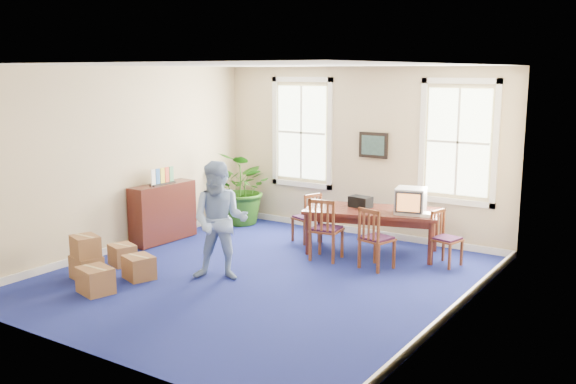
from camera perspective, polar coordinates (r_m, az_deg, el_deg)
The scene contains 25 objects.
floor at distance 9.93m, azimuth -2.41°, elevation -7.59°, with size 6.50×6.50×0.00m, color navy.
ceiling at distance 9.42m, azimuth -2.56°, elevation 11.22°, with size 6.50×6.50×0.00m, color white.
wall_back at distance 12.30m, azimuth 6.43°, elevation 3.57°, with size 6.50×6.50×0.00m, color #C8B48B.
wall_front at distance 7.21m, azimuth -17.78°, elevation -1.94°, with size 6.50×6.50×0.00m, color #C8B48B.
wall_left at distance 11.54m, azimuth -14.67°, elevation 2.82°, with size 6.50×6.50×0.00m, color #C8B48B.
wall_right at distance 8.18m, azimuth 14.81°, elevation -0.32°, with size 6.50×6.50×0.00m, color #C8B48B.
baseboard_back at distance 12.56m, azimuth 6.22°, elevation -3.43°, with size 6.00×0.04×0.12m, color white.
baseboard_left at distance 11.82m, azimuth -14.22°, elevation -4.60°, with size 0.04×6.50×0.12m, color white.
baseboard_right at distance 8.61m, azimuth 14.12°, elevation -10.41°, with size 0.04×6.50×0.12m, color white.
window_left at distance 12.89m, azimuth 1.24°, elevation 5.30°, with size 1.40×0.12×2.20m, color white, non-canonical shape.
window_right at distance 11.52m, azimuth 14.88°, elevation 4.30°, with size 1.40×0.12×2.20m, color white, non-canonical shape.
wall_picture at distance 12.11m, azimuth 7.60°, elevation 4.14°, with size 0.58×0.06×0.48m, color black, non-canonical shape.
conference_table at distance 11.21m, azimuth 7.47°, elevation -3.46°, with size 2.27×1.03×0.77m, color #491B13, non-canonical shape.
crt_tv at distance 10.86m, azimuth 10.84°, elevation -0.77°, with size 0.48×0.52×0.43m, color #B7B7BC, non-canonical shape.
game_console at distance 10.74m, azimuth 12.22°, elevation -1.97°, with size 0.18×0.23×0.06m, color white.
equipment_bag at distance 11.26m, azimuth 6.47°, elevation -0.87°, with size 0.38×0.25×0.19m, color black.
chair_near_left at distance 10.73m, azimuth 3.45°, elevation -3.26°, with size 0.48×0.48×1.06m, color brown, non-canonical shape.
chair_near_right at distance 10.32m, azimuth 7.92°, elevation -4.08°, with size 0.45×0.45×1.00m, color brown, non-canonical shape.
chair_end_left at distance 11.82m, azimuth 1.64°, elevation -2.25°, with size 0.42×0.42×0.93m, color brown, non-canonical shape.
chair_end_right at distance 10.70m, azimuth 13.95°, elevation -4.04°, with size 0.40×0.40×0.90m, color brown, non-canonical shape.
man at distance 9.66m, azimuth -6.07°, elevation -2.59°, with size 0.88×0.68×1.81m, color #829FCB.
credenza at distance 12.05m, azimuth -11.04°, elevation -1.87°, with size 0.39×1.36×1.07m, color #491B13.
brochure_rack at distance 11.91m, azimuth -11.10°, elevation 1.37°, with size 0.13×0.72×0.32m, color #99999E, non-canonical shape.
potted_plant at distance 13.15m, azimuth -3.96°, elevation 0.36°, with size 1.36×1.19×1.52m, color #235812.
cardboard_boxes at distance 10.15m, azimuth -16.50°, elevation -5.53°, with size 1.23×1.23×0.71m, color #906039, non-canonical shape.
Camera 1 is at (5.52, -7.63, 3.12)m, focal length 40.00 mm.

